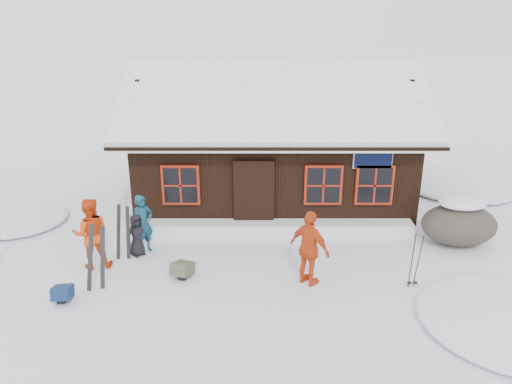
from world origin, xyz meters
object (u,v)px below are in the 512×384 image
(boulder, at_px, (459,223))
(backpack_olive, at_px, (183,271))
(backpack_blue, at_px, (63,295))
(skier_teal, at_px, (143,224))
(skier_orange_right, at_px, (310,249))
(ski_pair_left, at_px, (96,259))
(skier_orange_left, at_px, (91,233))
(skier_crouched, at_px, (137,235))
(ski_poles, at_px, (415,262))

(boulder, xyz_separation_m, backpack_olive, (-7.06, -1.77, -0.43))
(backpack_blue, bearing_deg, backpack_olive, 16.34)
(skier_teal, xyz_separation_m, skier_orange_right, (4.04, -1.55, 0.11))
(ski_pair_left, bearing_deg, boulder, 16.71)
(skier_teal, xyz_separation_m, skier_orange_left, (-1.07, -0.75, 0.11))
(boulder, xyz_separation_m, ski_pair_left, (-8.83, -2.33, 0.20))
(skier_teal, height_order, skier_orange_left, skier_orange_left)
(skier_orange_right, distance_m, backpack_olive, 3.01)
(skier_crouched, bearing_deg, skier_teal, 4.59)
(skier_orange_left, xyz_separation_m, ski_pair_left, (0.44, -1.07, -0.10))
(boulder, height_order, backpack_blue, boulder)
(skier_teal, height_order, boulder, skier_teal)
(backpack_blue, relative_size, backpack_olive, 0.92)
(skier_crouched, xyz_separation_m, backpack_olive, (1.28, -1.09, -0.41))
(skier_orange_left, bearing_deg, backpack_blue, 68.28)
(skier_orange_right, xyz_separation_m, skier_crouched, (-4.19, 1.39, -0.33))
(skier_crouched, distance_m, backpack_olive, 1.73)
(ski_pair_left, relative_size, backpack_blue, 3.33)
(ski_pair_left, distance_m, backpack_blue, 1.02)
(boulder, bearing_deg, skier_orange_right, -153.61)
(skier_orange_left, height_order, boulder, skier_orange_left)
(skier_orange_left, distance_m, backpack_olive, 2.38)
(skier_crouched, relative_size, backpack_blue, 2.23)
(skier_teal, relative_size, skier_orange_right, 0.88)
(skier_orange_right, height_order, backpack_olive, skier_orange_right)
(ski_poles, bearing_deg, skier_teal, 165.47)
(skier_orange_right, height_order, skier_crouched, skier_orange_right)
(skier_orange_left, bearing_deg, ski_poles, 159.82)
(backpack_blue, bearing_deg, skier_orange_right, 1.56)
(skier_orange_right, distance_m, backpack_blue, 5.44)
(ski_pair_left, relative_size, backpack_olive, 3.06)
(skier_teal, height_order, ski_poles, skier_teal)
(boulder, xyz_separation_m, ski_poles, (-1.81, -2.16, 0.04))
(skier_orange_right, height_order, ski_poles, skier_orange_right)
(ski_pair_left, distance_m, ski_poles, 7.02)
(skier_orange_left, xyz_separation_m, backpack_blue, (-0.22, -1.50, -0.75))
(ski_pair_left, distance_m, backpack_olive, 1.96)
(skier_teal, bearing_deg, ski_pair_left, -155.52)
(backpack_blue, bearing_deg, skier_orange_left, 75.61)
(skier_teal, bearing_deg, boulder, -42.78)
(skier_orange_left, distance_m, boulder, 9.36)
(skier_teal, height_order, ski_pair_left, ski_pair_left)
(skier_teal, xyz_separation_m, backpack_olive, (1.14, -1.26, -0.63))
(ski_pair_left, xyz_separation_m, ski_poles, (7.02, 0.17, -0.16))
(skier_teal, relative_size, ski_pair_left, 0.94)
(skier_teal, xyz_separation_m, ski_pair_left, (-0.63, -1.82, 0.00))
(ski_poles, relative_size, backpack_blue, 2.65)
(skier_teal, xyz_separation_m, skier_crouched, (-0.14, -0.16, -0.22))
(skier_orange_left, xyz_separation_m, ski_poles, (7.46, -0.90, -0.26))
(ski_poles, bearing_deg, ski_pair_left, -178.64)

